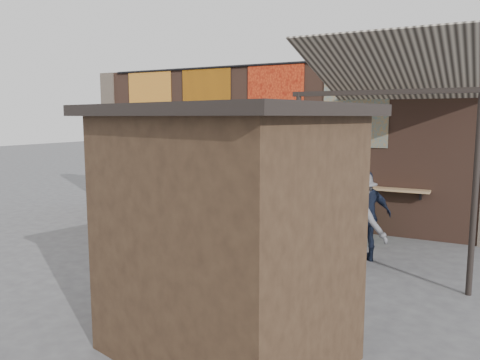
{
  "coord_description": "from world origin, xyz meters",
  "views": [
    {
      "loc": [
        5.02,
        -8.27,
        2.69
      ],
      "look_at": [
        0.0,
        1.2,
        1.24
      ],
      "focal_mm": 35.0,
      "sensor_mm": 36.0,
      "label": 1
    }
  ],
  "objects_px": {
    "scooter_stool_8": "(328,219)",
    "diner_right": "(189,192)",
    "scooter_stool_1": "(183,204)",
    "scooter_stool_0": "(166,200)",
    "diner_left": "(202,187)",
    "market_stall": "(224,239)",
    "scooter_stool_7": "(303,216)",
    "shopper_tan": "(345,204)",
    "scooter_stool_4": "(237,211)",
    "scooter_stool_6": "(283,214)",
    "shelf_box": "(250,174)",
    "scooter_stool_3": "(218,208)",
    "shopper_navy": "(366,216)",
    "scooter_stool_5": "(260,212)",
    "shopper_grey": "(357,220)",
    "scooter_stool_2": "(201,204)",
    "scooter_stool_9": "(353,220)"
  },
  "relations": [
    {
      "from": "diner_right",
      "to": "scooter_stool_0",
      "type": "bearing_deg",
      "value": 155.09
    },
    {
      "from": "scooter_stool_9",
      "to": "shopper_tan",
      "type": "relative_size",
      "value": 0.46
    },
    {
      "from": "shelf_box",
      "to": "scooter_stool_8",
      "type": "distance_m",
      "value": 2.39
    },
    {
      "from": "scooter_stool_8",
      "to": "scooter_stool_0",
      "type": "bearing_deg",
      "value": 179.29
    },
    {
      "from": "shopper_tan",
      "to": "market_stall",
      "type": "relative_size",
      "value": 0.65
    },
    {
      "from": "scooter_stool_9",
      "to": "shopper_grey",
      "type": "bearing_deg",
      "value": -74.25
    },
    {
      "from": "scooter_stool_6",
      "to": "scooter_stool_5",
      "type": "bearing_deg",
      "value": -173.67
    },
    {
      "from": "scooter_stool_2",
      "to": "scooter_stool_5",
      "type": "height_order",
      "value": "scooter_stool_2"
    },
    {
      "from": "shopper_grey",
      "to": "scooter_stool_5",
      "type": "bearing_deg",
      "value": -16.62
    },
    {
      "from": "scooter_stool_5",
      "to": "scooter_stool_9",
      "type": "relative_size",
      "value": 0.95
    },
    {
      "from": "shelf_box",
      "to": "diner_left",
      "type": "bearing_deg",
      "value": -166.7
    },
    {
      "from": "scooter_stool_8",
      "to": "market_stall",
      "type": "bearing_deg",
      "value": -84.03
    },
    {
      "from": "scooter_stool_7",
      "to": "scooter_stool_2",
      "type": "bearing_deg",
      "value": 178.89
    },
    {
      "from": "diner_left",
      "to": "market_stall",
      "type": "bearing_deg",
      "value": -61.76
    },
    {
      "from": "scooter_stool_2",
      "to": "diner_right",
      "type": "relative_size",
      "value": 0.55
    },
    {
      "from": "scooter_stool_1",
      "to": "scooter_stool_2",
      "type": "relative_size",
      "value": 0.87
    },
    {
      "from": "scooter_stool_8",
      "to": "shopper_tan",
      "type": "distance_m",
      "value": 1.05
    },
    {
      "from": "scooter_stool_7",
      "to": "shopper_tan",
      "type": "relative_size",
      "value": 0.46
    },
    {
      "from": "scooter_stool_7",
      "to": "shopper_tan",
      "type": "height_order",
      "value": "shopper_tan"
    },
    {
      "from": "diner_left",
      "to": "scooter_stool_1",
      "type": "bearing_deg",
      "value": 172.15
    },
    {
      "from": "scooter_stool_6",
      "to": "shopper_navy",
      "type": "xyz_separation_m",
      "value": [
        2.37,
        -1.65,
        0.51
      ]
    },
    {
      "from": "scooter_stool_5",
      "to": "diner_left",
      "type": "bearing_deg",
      "value": 179.12
    },
    {
      "from": "scooter_stool_3",
      "to": "shopper_grey",
      "type": "xyz_separation_m",
      "value": [
        4.14,
        -2.14,
        0.53
      ]
    },
    {
      "from": "scooter_stool_2",
      "to": "diner_left",
      "type": "distance_m",
      "value": 0.46
    },
    {
      "from": "scooter_stool_4",
      "to": "scooter_stool_8",
      "type": "height_order",
      "value": "scooter_stool_8"
    },
    {
      "from": "scooter_stool_8",
      "to": "scooter_stool_6",
      "type": "bearing_deg",
      "value": 176.8
    },
    {
      "from": "scooter_stool_6",
      "to": "diner_right",
      "type": "height_order",
      "value": "diner_right"
    },
    {
      "from": "scooter_stool_4",
      "to": "scooter_stool_6",
      "type": "relative_size",
      "value": 0.96
    },
    {
      "from": "scooter_stool_5",
      "to": "shopper_grey",
      "type": "relative_size",
      "value": 0.44
    },
    {
      "from": "scooter_stool_8",
      "to": "diner_right",
      "type": "height_order",
      "value": "diner_right"
    },
    {
      "from": "scooter_stool_3",
      "to": "shopper_tan",
      "type": "distance_m",
      "value": 3.65
    },
    {
      "from": "scooter_stool_2",
      "to": "scooter_stool_5",
      "type": "relative_size",
      "value": 1.07
    },
    {
      "from": "shopper_grey",
      "to": "shopper_tan",
      "type": "bearing_deg",
      "value": -47.58
    },
    {
      "from": "scooter_stool_7",
      "to": "market_stall",
      "type": "xyz_separation_m",
      "value": [
        1.23,
        -5.84,
        0.97
      ]
    },
    {
      "from": "scooter_stool_4",
      "to": "scooter_stool_0",
      "type": "bearing_deg",
      "value": 178.74
    },
    {
      "from": "scooter_stool_1",
      "to": "scooter_stool_8",
      "type": "relative_size",
      "value": 0.96
    },
    {
      "from": "scooter_stool_0",
      "to": "scooter_stool_8",
      "type": "bearing_deg",
      "value": -0.71
    },
    {
      "from": "scooter_stool_0",
      "to": "scooter_stool_5",
      "type": "relative_size",
      "value": 1.14
    },
    {
      "from": "scooter_stool_2",
      "to": "scooter_stool_5",
      "type": "distance_m",
      "value": 1.75
    },
    {
      "from": "scooter_stool_0",
      "to": "scooter_stool_9",
      "type": "xyz_separation_m",
      "value": [
        5.22,
        -0.01,
        -0.03
      ]
    },
    {
      "from": "diner_left",
      "to": "shopper_tan",
      "type": "relative_size",
      "value": 0.97
    },
    {
      "from": "scooter_stool_2",
      "to": "scooter_stool_3",
      "type": "relative_size",
      "value": 1.14
    },
    {
      "from": "scooter_stool_0",
      "to": "scooter_stool_3",
      "type": "distance_m",
      "value": 1.7
    },
    {
      "from": "scooter_stool_1",
      "to": "market_stall",
      "type": "bearing_deg",
      "value": -51.56
    },
    {
      "from": "scooter_stool_0",
      "to": "scooter_stool_6",
      "type": "distance_m",
      "value": 3.49
    },
    {
      "from": "diner_right",
      "to": "scooter_stool_1",
      "type": "bearing_deg",
      "value": 136.69
    },
    {
      "from": "scooter_stool_4",
      "to": "diner_right",
      "type": "bearing_deg",
      "value": -168.57
    },
    {
      "from": "scooter_stool_3",
      "to": "market_stall",
      "type": "xyz_separation_m",
      "value": [
        3.58,
        -5.88,
        1.01
      ]
    },
    {
      "from": "scooter_stool_4",
      "to": "shopper_grey",
      "type": "height_order",
      "value": "shopper_grey"
    },
    {
      "from": "diner_left",
      "to": "shopper_navy",
      "type": "height_order",
      "value": "shopper_navy"
    }
  ]
}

